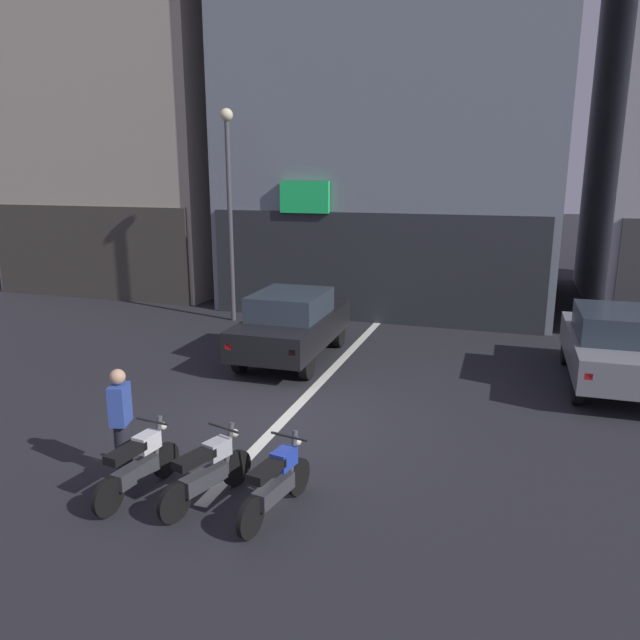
{
  "coord_description": "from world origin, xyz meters",
  "views": [
    {
      "loc": [
        3.78,
        -9.4,
        4.34
      ],
      "look_at": [
        0.05,
        2.0,
        1.4
      ],
      "focal_mm": 34.06,
      "sensor_mm": 36.0,
      "label": 1
    }
  ],
  "objects": [
    {
      "name": "ground_plane",
      "position": [
        0.0,
        0.0,
        0.0
      ],
      "size": [
        120.0,
        120.0,
        0.0
      ],
      "primitive_type": "plane",
      "color": "#232328"
    },
    {
      "name": "lane_centre_line",
      "position": [
        0.0,
        6.0,
        0.0
      ],
      "size": [
        0.2,
        18.0,
        0.01
      ],
      "primitive_type": "cube",
      "color": "silver",
      "rests_on": "ground"
    },
    {
      "name": "car_black_crossing_near",
      "position": [
        -1.13,
        3.51,
        0.89
      ],
      "size": [
        1.84,
        4.13,
        1.64
      ],
      "color": "black",
      "rests_on": "ground"
    },
    {
      "name": "car_grey_parked_kerbside",
      "position": [
        5.81,
        3.81,
        0.89
      ],
      "size": [
        1.83,
        4.13,
        1.64
      ],
      "color": "black",
      "rests_on": "ground"
    },
    {
      "name": "street_lamp",
      "position": [
        -4.19,
        6.61,
        3.74
      ],
      "size": [
        0.36,
        0.36,
        6.05
      ],
      "color": "#47474C",
      "rests_on": "ground"
    },
    {
      "name": "motorcycle_white_row_leftmost",
      "position": [
        -0.94,
        -2.97,
        0.46
      ],
      "size": [
        0.55,
        1.67,
        0.98
      ],
      "color": "black",
      "rests_on": "ground"
    },
    {
      "name": "motorcycle_silver_row_left_mid",
      "position": [
        0.05,
        -2.85,
        0.46
      ],
      "size": [
        0.65,
        1.61,
        0.98
      ],
      "color": "black",
      "rests_on": "ground"
    },
    {
      "name": "motorcycle_blue_row_centre",
      "position": [
        1.04,
        -2.84,
        0.46
      ],
      "size": [
        0.55,
        1.66,
        0.98
      ],
      "color": "black",
      "rests_on": "ground"
    },
    {
      "name": "person_by_motorcycles",
      "position": [
        -1.4,
        -2.66,
        0.86
      ],
      "size": [
        0.31,
        0.41,
        1.67
      ],
      "color": "#23232D",
      "rests_on": "ground"
    }
  ]
}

